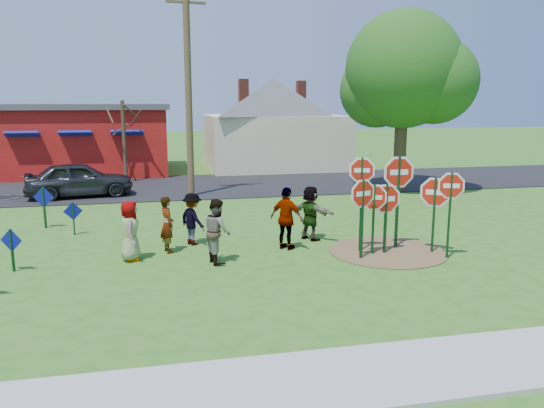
{
  "coord_description": "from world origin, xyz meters",
  "views": [
    {
      "loc": [
        -1.57,
        -13.98,
        4.07
      ],
      "look_at": [
        1.55,
        0.28,
        1.21
      ],
      "focal_mm": 35.0,
      "sensor_mm": 36.0,
      "label": 1
    }
  ],
  "objects": [
    {
      "name": "blue_diamond_d",
      "position": [
        -5.18,
        3.94,
        0.85
      ],
      "size": [
        0.66,
        0.21,
        1.37
      ],
      "rotation": [
        0.0,
        0.0,
        -0.29
      ],
      "color": "#0F3918",
      "rests_on": "ground"
    },
    {
      "name": "person_b",
      "position": [
        -1.36,
        0.27,
        0.77
      ],
      "size": [
        0.52,
        0.64,
        1.54
      ],
      "primitive_type": "imported",
      "rotation": [
        0.0,
        0.0,
        1.86
      ],
      "color": "#277572",
      "rests_on": "ground"
    },
    {
      "name": "blue_diamond_c",
      "position": [
        -4.14,
        2.8,
        0.63
      ],
      "size": [
        0.56,
        0.11,
        1.03
      ],
      "rotation": [
        0.0,
        0.0,
        0.17
      ],
      "color": "#0F3918",
      "rests_on": "ground"
    },
    {
      "name": "red_building",
      "position": [
        -5.5,
        17.99,
        1.97
      ],
      "size": [
        9.4,
        7.69,
        3.9
      ],
      "color": "maroon",
      "rests_on": "ground"
    },
    {
      "name": "person_a",
      "position": [
        -2.31,
        -0.29,
        0.78
      ],
      "size": [
        0.52,
        0.78,
        1.57
      ],
      "primitive_type": "imported",
      "rotation": [
        0.0,
        0.0,
        1.6
      ],
      "color": "#384A89",
      "rests_on": "ground"
    },
    {
      "name": "stop_sign_d",
      "position": [
        4.93,
        -0.6,
        1.94
      ],
      "size": [
        1.2,
        0.08,
        2.74
      ],
      "rotation": [
        0.0,
        0.0,
        -0.01
      ],
      "color": "#0F3918",
      "rests_on": "ground"
    },
    {
      "name": "person_e",
      "position": [
        1.87,
        -0.14,
        0.87
      ],
      "size": [
        1.02,
        1.03,
        1.75
      ],
      "primitive_type": "imported",
      "rotation": [
        0.0,
        0.0,
        2.35
      ],
      "color": "#4E3058",
      "rests_on": "ground"
    },
    {
      "name": "utility_pole",
      "position": [
        -0.16,
        8.83,
        4.78
      ],
      "size": [
        2.22,
        0.33,
        9.09
      ],
      "rotation": [
        0.0,
        0.0,
        0.09
      ],
      "color": "#4C3823",
      "rests_on": "ground"
    },
    {
      "name": "stop_sign_f",
      "position": [
        5.65,
        -1.32,
        1.54
      ],
      "size": [
        0.87,
        0.69,
        2.22
      ],
      "rotation": [
        0.0,
        0.0,
        -0.67
      ],
      "color": "#0F3918",
      "rests_on": "ground"
    },
    {
      "name": "cream_house",
      "position": [
        5.5,
        18.0,
        2.92
      ],
      "size": [
        9.4,
        9.4,
        6.5
      ],
      "color": "beige",
      "rests_on": "ground"
    },
    {
      "name": "stop_sign_g",
      "position": [
        3.55,
        -1.45,
        1.54
      ],
      "size": [
        0.97,
        0.32,
        2.24
      ],
      "rotation": [
        0.0,
        0.0,
        0.31
      ],
      "color": "#0F3918",
      "rests_on": "ground"
    },
    {
      "name": "blue_diamond_b",
      "position": [
        -5.06,
        -0.64,
        0.66
      ],
      "size": [
        0.54,
        0.24,
        1.07
      ],
      "rotation": [
        0.0,
        0.0,
        -0.4
      ],
      "color": "#0F3918",
      "rests_on": "ground"
    },
    {
      "name": "person_c",
      "position": [
        -0.15,
        -0.95,
        0.83
      ],
      "size": [
        0.78,
        0.91,
        1.65
      ],
      "primitive_type": "imported",
      "rotation": [
        0.0,
        0.0,
        1.78
      ],
      "color": "brown",
      "rests_on": "ground"
    },
    {
      "name": "stop_sign_a",
      "position": [
        3.99,
        -1.16,
        1.4
      ],
      "size": [
        0.95,
        0.12,
        2.04
      ],
      "rotation": [
        0.0,
        0.0,
        -0.11
      ],
      "color": "#0F3918",
      "rests_on": "ground"
    },
    {
      "name": "bare_tree_east",
      "position": [
        -3.12,
        13.49,
        2.64
      ],
      "size": [
        1.8,
        1.8,
        4.08
      ],
      "color": "#382819",
      "rests_on": "ground"
    },
    {
      "name": "stop_sign_b",
      "position": [
        3.76,
        -0.82,
        1.98
      ],
      "size": [
        0.9,
        0.28,
        2.72
      ],
      "rotation": [
        0.0,
        0.0,
        -0.28
      ],
      "color": "#0F3918",
      "rests_on": "ground"
    },
    {
      "name": "stop_sign_e",
      "position": [
        4.35,
        -1.11,
        1.37
      ],
      "size": [
        1.1,
        0.13,
        2.05
      ],
      "rotation": [
        0.0,
        0.0,
        0.1
      ],
      "color": "#0F3918",
      "rests_on": "ground"
    },
    {
      "name": "dirt_patch",
      "position": [
        4.5,
        -1.0,
        0.01
      ],
      "size": [
        3.2,
        3.2,
        0.03
      ],
      "primitive_type": "cylinder",
      "color": "brown",
      "rests_on": "ground"
    },
    {
      "name": "stop_sign_c",
      "position": [
        5.76,
        -1.91,
        1.68
      ],
      "size": [
        0.9,
        0.29,
        2.4
      ],
      "rotation": [
        0.0,
        0.0,
        -0.3
      ],
      "color": "#0F3918",
      "rests_on": "ground"
    },
    {
      "name": "suv",
      "position": [
        -4.82,
        9.56,
        0.78
      ],
      "size": [
        4.59,
        2.41,
        1.49
      ],
      "primitive_type": "imported",
      "rotation": [
        0.0,
        0.0,
        1.73
      ],
      "color": "#2C2C30",
      "rests_on": "road"
    },
    {
      "name": "leafy_tree",
      "position": [
        9.27,
        8.07,
        5.12
      ],
      "size": [
        5.6,
        5.11,
        7.96
      ],
      "color": "#382819",
      "rests_on": "ground"
    },
    {
      "name": "person_d",
      "position": [
        -0.64,
        0.91,
        0.75
      ],
      "size": [
        0.99,
        1.11,
        1.49
      ],
      "primitive_type": "imported",
      "rotation": [
        0.0,
        0.0,
        2.14
      ],
      "color": "#2E2E33",
      "rests_on": "ground"
    },
    {
      "name": "person_f",
      "position": [
        2.8,
        0.71,
        0.81
      ],
      "size": [
        1.2,
        1.52,
        1.62
      ],
      "primitive_type": "imported",
      "rotation": [
        0.0,
        0.0,
        2.13
      ],
      "color": "#1B5730",
      "rests_on": "ground"
    },
    {
      "name": "ground",
      "position": [
        0.0,
        0.0,
        0.0
      ],
      "size": [
        120.0,
        120.0,
        0.0
      ],
      "primitive_type": "plane",
      "color": "#2F621C",
      "rests_on": "ground"
    },
    {
      "name": "road",
      "position": [
        0.0,
        11.5,
        0.02
      ],
      "size": [
        120.0,
        7.5,
        0.04
      ],
      "primitive_type": "cube",
      "color": "black",
      "rests_on": "ground"
    },
    {
      "name": "sidewalk",
      "position": [
        0.0,
        -7.2,
        0.04
      ],
      "size": [
        22.0,
        1.8,
        0.08
      ],
      "primitive_type": "cube",
      "color": "#9E9E99",
      "rests_on": "ground"
    }
  ]
}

